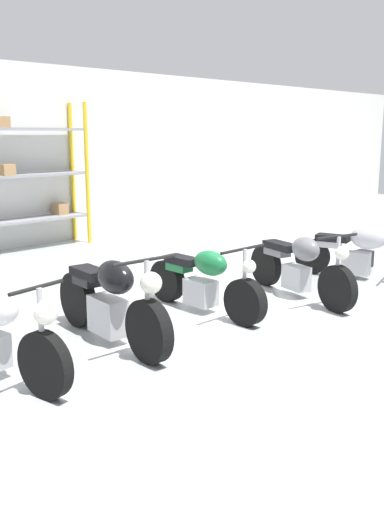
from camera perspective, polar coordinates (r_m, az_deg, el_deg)
name	(u,v)px	position (r m, az deg, el deg)	size (l,w,h in m)	color
ground_plane	(214,315)	(7.26, 2.21, -5.89)	(30.00, 30.00, 0.00)	#B2B7B7
shelving_rack	(12,175)	(11.44, -17.60, 7.70)	(3.19, 0.63, 2.86)	gold
motorcycle_black	(111,301)	(6.23, -8.12, -4.50)	(0.73, 2.11, 1.06)	black
motorcycle_green	(204,282)	(7.25, 1.18, -2.58)	(0.75, 1.98, 0.94)	black
motorcycle_grey	(299,266)	(8.02, 10.65, -0.98)	(0.83, 2.09, 1.00)	black
motorcycle_silver	(361,250)	(9.25, 16.55, 0.57)	(0.88, 2.02, 0.98)	black
toolbox	(361,259)	(10.14, 16.51, -0.33)	(0.44, 0.26, 0.28)	black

